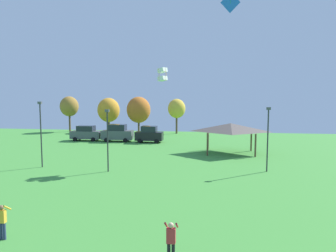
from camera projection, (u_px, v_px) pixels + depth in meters
name	position (u px, v px, depth m)	size (l,w,h in m)	color
person_standing_near_foreground	(171.00, 240.00, 11.88)	(0.52, 0.50, 1.72)	black
person_standing_far_right	(2.00, 220.00, 13.87)	(0.52, 0.49, 1.69)	navy
kite_flying_2	(162.00, 74.00, 28.50)	(1.02, 1.00, 1.29)	white
kite_flying_6	(230.00, 2.00, 32.83)	(2.19, 0.73, 2.16)	blue
parked_car_leftmost	(86.00, 133.00, 46.29)	(4.71, 2.04, 2.33)	#4C5156
parked_car_second_from_left	(117.00, 133.00, 45.55)	(4.79, 2.25, 2.59)	#4C5156
parked_car_third_from_left	(149.00, 134.00, 44.42)	(4.05, 1.93, 2.45)	black
park_pavilion	(231.00, 128.00, 35.54)	(6.90, 4.88, 3.60)	brown
light_post_0	(268.00, 135.00, 26.54)	(0.36, 0.20, 5.78)	#2D2D33
light_post_1	(41.00, 130.00, 28.25)	(0.36, 0.20, 6.25)	#2D2D33
light_post_2	(108.00, 136.00, 26.56)	(0.36, 0.20, 5.58)	#2D2D33
treeline_tree_0	(69.00, 107.00, 58.42)	(3.55, 3.55, 6.91)	brown
treeline_tree_1	(109.00, 110.00, 58.39)	(4.30, 4.30, 6.61)	brown
treeline_tree_2	(139.00, 110.00, 56.63)	(4.49, 4.49, 6.83)	brown
treeline_tree_3	(177.00, 109.00, 55.30)	(3.24, 3.24, 6.43)	brown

